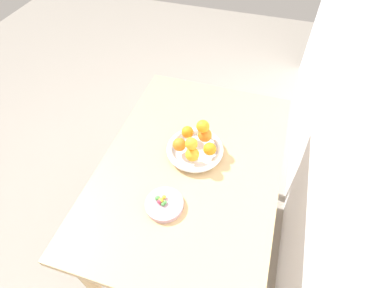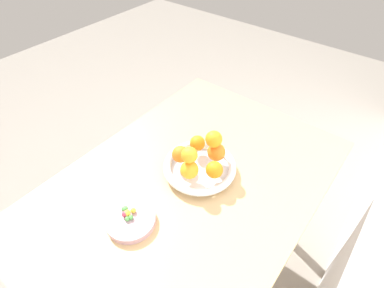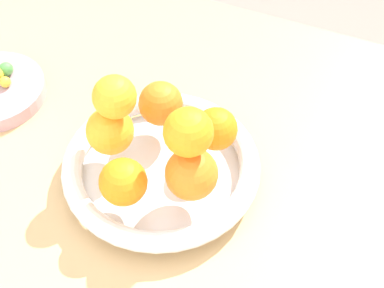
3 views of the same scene
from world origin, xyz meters
TOP-DOWN VIEW (x-y plane):
  - dining_table at (0.00, 0.00)m, footprint 1.10×0.76m
  - fruit_bowl at (-0.06, -0.00)m, footprint 0.25×0.25m
  - orange_0 at (-0.05, 0.07)m, footprint 0.06×0.06m
  - orange_1 at (-0.12, 0.03)m, footprint 0.06×0.06m
  - orange_2 at (-0.12, -0.05)m, footprint 0.05×0.05m
  - orange_3 at (-0.04, -0.06)m, footprint 0.06×0.06m
  - orange_4 at (-0.00, 0.01)m, footprint 0.06×0.06m
  - orange_5 at (-0.01, 0.00)m, footprint 0.05×0.05m
  - orange_6 at (-0.11, 0.02)m, footprint 0.06×0.06m
  - candy_ball_2 at (0.22, -0.07)m, footprint 0.02×0.02m
  - candy_ball_5 at (0.20, -0.05)m, footprint 0.02×0.02m

SIDE VIEW (x-z plane):
  - dining_table at x=0.00m, z-range 0.28..1.02m
  - fruit_bowl at x=-0.06m, z-range 0.74..0.78m
  - candy_ball_5 at x=0.20m, z-range 0.76..0.78m
  - candy_ball_2 at x=0.22m, z-range 0.76..0.78m
  - orange_2 at x=-0.12m, z-range 0.78..0.83m
  - orange_0 at x=-0.05m, z-range 0.78..0.84m
  - orange_3 at x=-0.04m, z-range 0.78..0.84m
  - orange_4 at x=0.00m, z-range 0.78..0.84m
  - orange_1 at x=-0.12m, z-range 0.78..0.84m
  - orange_5 at x=-0.01m, z-range 0.84..0.89m
  - orange_6 at x=-0.11m, z-range 0.84..0.90m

